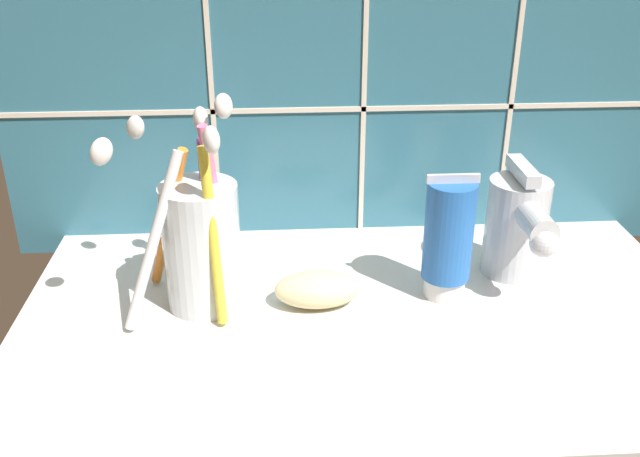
{
  "coord_description": "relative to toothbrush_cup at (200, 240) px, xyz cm",
  "views": [
    {
      "loc": [
        -7.33,
        -52.93,
        36.35
      ],
      "look_at": [
        -3.96,
        1.17,
        10.01
      ],
      "focal_mm": 40.0,
      "sensor_mm": 36.0,
      "label": 1
    }
  ],
  "objects": [
    {
      "name": "sink_counter",
      "position": [
        14.32,
        -2.95,
        -7.37
      ],
      "size": [
        61.28,
        36.1,
        2.0
      ],
      "primitive_type": "cube",
      "color": "silver",
      "rests_on": "ground"
    },
    {
      "name": "tile_wall_backsplash",
      "position": [
        14.32,
        15.34,
        12.11
      ],
      "size": [
        71.28,
        1.72,
        40.93
      ],
      "color": "#336B7F",
      "rests_on": "ground"
    },
    {
      "name": "toothbrush_cup",
      "position": [
        0.0,
        0.0,
        0.0
      ],
      "size": [
        11.39,
        10.39,
        18.9
      ],
      "color": "silver",
      "rests_on": "sink_counter"
    },
    {
      "name": "toothpaste_tube",
      "position": [
        21.93,
        -0.03,
        -0.51
      ],
      "size": [
        4.61,
        4.39,
        11.96
      ],
      "color": "white",
      "rests_on": "sink_counter"
    },
    {
      "name": "sink_faucet",
      "position": [
        29.45,
        3.33,
        -1.07
      ],
      "size": [
        5.83,
        11.31,
        11.12
      ],
      "rotation": [
        0.0,
        0.0,
        -1.56
      ],
      "color": "silver",
      "rests_on": "sink_counter"
    },
    {
      "name": "soap_bar",
      "position": [
        10.15,
        -0.93,
        -4.83
      ],
      "size": [
        7.66,
        4.58,
        3.08
      ],
      "primitive_type": "ellipsoid",
      "color": "beige",
      "rests_on": "sink_counter"
    }
  ]
}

